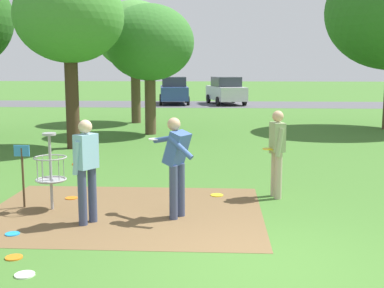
{
  "coord_description": "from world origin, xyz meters",
  "views": [
    {
      "loc": [
        -0.56,
        -6.25,
        2.55
      ],
      "look_at": [
        -1.11,
        3.74,
        1.0
      ],
      "focal_mm": 47.04,
      "sensor_mm": 36.0,
      "label": 1
    }
  ],
  "objects_px": {
    "player_foreground_watching": "(176,161)",
    "player_throwing": "(86,166)",
    "player_waiting_left": "(277,149)",
    "disc_golf_basket": "(47,168)",
    "parked_car_center_left": "(226,91)",
    "frisbee_by_tee": "(14,257)",
    "tree_mid_right": "(150,43)",
    "parked_car_leftmost": "(174,90)",
    "frisbee_scattered_a": "(71,198)",
    "tree_mid_left": "(69,17)",
    "frisbee_scattered_b": "(25,275)",
    "frisbee_far_right": "(12,234)",
    "tree_near_left": "(135,36)",
    "frisbee_mid_grass": "(217,195)"
  },
  "relations": [
    {
      "from": "player_foreground_watching",
      "to": "player_throwing",
      "type": "xyz_separation_m",
      "value": [
        -1.42,
        -0.41,
        -0.02
      ]
    },
    {
      "from": "player_foreground_watching",
      "to": "player_waiting_left",
      "type": "height_order",
      "value": "same"
    },
    {
      "from": "disc_golf_basket",
      "to": "parked_car_center_left",
      "type": "xyz_separation_m",
      "value": [
        3.47,
        25.53,
        0.17
      ]
    },
    {
      "from": "frisbee_by_tee",
      "to": "tree_mid_right",
      "type": "distance_m",
      "value": 12.96
    },
    {
      "from": "frisbee_by_tee",
      "to": "parked_car_leftmost",
      "type": "height_order",
      "value": "parked_car_leftmost"
    },
    {
      "from": "frisbee_by_tee",
      "to": "parked_car_center_left",
      "type": "relative_size",
      "value": 0.05
    },
    {
      "from": "parked_car_leftmost",
      "to": "player_throwing",
      "type": "bearing_deg",
      "value": -87.85
    },
    {
      "from": "frisbee_scattered_a",
      "to": "tree_mid_left",
      "type": "xyz_separation_m",
      "value": [
        -1.71,
        6.03,
        4.01
      ]
    },
    {
      "from": "frisbee_scattered_a",
      "to": "frisbee_scattered_b",
      "type": "relative_size",
      "value": 0.96
    },
    {
      "from": "frisbee_far_right",
      "to": "tree_mid_left",
      "type": "xyz_separation_m",
      "value": [
        -1.42,
        8.17,
        4.01
      ]
    },
    {
      "from": "frisbee_scattered_a",
      "to": "tree_near_left",
      "type": "bearing_deg",
      "value": 94.01
    },
    {
      "from": "tree_near_left",
      "to": "parked_car_leftmost",
      "type": "xyz_separation_m",
      "value": [
        0.67,
        11.65,
        -2.97
      ]
    },
    {
      "from": "tree_near_left",
      "to": "tree_mid_left",
      "type": "relative_size",
      "value": 0.99
    },
    {
      "from": "player_throwing",
      "to": "parked_car_leftmost",
      "type": "xyz_separation_m",
      "value": [
        -0.99,
        26.44,
        -0.05
      ]
    },
    {
      "from": "frisbee_far_right",
      "to": "frisbee_mid_grass",
      "type": "bearing_deg",
      "value": 38.9
    },
    {
      "from": "frisbee_by_tee",
      "to": "player_throwing",
      "type": "bearing_deg",
      "value": 68.66
    },
    {
      "from": "tree_mid_right",
      "to": "parked_car_center_left",
      "type": "relative_size",
      "value": 1.07
    },
    {
      "from": "frisbee_scattered_a",
      "to": "tree_mid_right",
      "type": "bearing_deg",
      "value": 88.42
    },
    {
      "from": "player_waiting_left",
      "to": "frisbee_by_tee",
      "type": "bearing_deg",
      "value": -138.67
    },
    {
      "from": "frisbee_scattered_a",
      "to": "frisbee_scattered_b",
      "type": "bearing_deg",
      "value": -82.32
    },
    {
      "from": "player_foreground_watching",
      "to": "tree_mid_left",
      "type": "distance_m",
      "value": 8.67
    },
    {
      "from": "player_waiting_left",
      "to": "frisbee_scattered_b",
      "type": "bearing_deg",
      "value": -131.59
    },
    {
      "from": "player_throwing",
      "to": "frisbee_mid_grass",
      "type": "xyz_separation_m",
      "value": [
        2.1,
        1.9,
        -0.96
      ]
    },
    {
      "from": "tree_mid_right",
      "to": "parked_car_leftmost",
      "type": "bearing_deg",
      "value": 91.93
    },
    {
      "from": "frisbee_by_tee",
      "to": "frisbee_mid_grass",
      "type": "distance_m",
      "value": 4.39
    },
    {
      "from": "tree_mid_left",
      "to": "frisbee_mid_grass",
      "type": "bearing_deg",
      "value": -51.23
    },
    {
      "from": "frisbee_mid_grass",
      "to": "tree_near_left",
      "type": "relative_size",
      "value": 0.05
    },
    {
      "from": "frisbee_scattered_b",
      "to": "tree_mid_right",
      "type": "xyz_separation_m",
      "value": [
        -0.23,
        13.05,
        3.38
      ]
    },
    {
      "from": "player_throwing",
      "to": "frisbee_by_tee",
      "type": "distance_m",
      "value": 1.92
    },
    {
      "from": "player_waiting_left",
      "to": "tree_near_left",
      "type": "relative_size",
      "value": 0.31
    },
    {
      "from": "frisbee_scattered_b",
      "to": "parked_car_leftmost",
      "type": "height_order",
      "value": "parked_car_leftmost"
    },
    {
      "from": "frisbee_by_tee",
      "to": "frisbee_mid_grass",
      "type": "xyz_separation_m",
      "value": [
        2.7,
        3.45,
        0.0
      ]
    },
    {
      "from": "frisbee_by_tee",
      "to": "tree_mid_right",
      "type": "relative_size",
      "value": 0.05
    },
    {
      "from": "disc_golf_basket",
      "to": "frisbee_by_tee",
      "type": "distance_m",
      "value": 2.47
    },
    {
      "from": "frisbee_scattered_b",
      "to": "parked_car_leftmost",
      "type": "xyz_separation_m",
      "value": [
        -0.75,
        28.54,
        0.91
      ]
    },
    {
      "from": "tree_near_left",
      "to": "player_throwing",
      "type": "bearing_deg",
      "value": -83.6
    },
    {
      "from": "tree_mid_right",
      "to": "parked_car_center_left",
      "type": "xyz_separation_m",
      "value": [
        3.02,
        15.36,
        -2.47
      ]
    },
    {
      "from": "tree_mid_left",
      "to": "tree_near_left",
      "type": "bearing_deg",
      "value": 83.85
    },
    {
      "from": "frisbee_mid_grass",
      "to": "player_foreground_watching",
      "type": "bearing_deg",
      "value": -114.43
    },
    {
      "from": "frisbee_mid_grass",
      "to": "frisbee_scattered_a",
      "type": "height_order",
      "value": "same"
    },
    {
      "from": "disc_golf_basket",
      "to": "tree_near_left",
      "type": "relative_size",
      "value": 0.26
    },
    {
      "from": "tree_near_left",
      "to": "parked_car_center_left",
      "type": "xyz_separation_m",
      "value": [
        4.21,
        11.52,
        -2.97
      ]
    },
    {
      "from": "frisbee_by_tee",
      "to": "frisbee_scattered_b",
      "type": "height_order",
      "value": "same"
    },
    {
      "from": "player_waiting_left",
      "to": "frisbee_far_right",
      "type": "height_order",
      "value": "player_waiting_left"
    },
    {
      "from": "frisbee_by_tee",
      "to": "disc_golf_basket",
      "type": "bearing_deg",
      "value": 97.63
    },
    {
      "from": "player_throwing",
      "to": "frisbee_scattered_b",
      "type": "distance_m",
      "value": 2.32
    },
    {
      "from": "disc_golf_basket",
      "to": "frisbee_scattered_a",
      "type": "height_order",
      "value": "disc_golf_basket"
    },
    {
      "from": "frisbee_far_right",
      "to": "frisbee_scattered_a",
      "type": "xyz_separation_m",
      "value": [
        0.29,
        2.13,
        0.0
      ]
    },
    {
      "from": "frisbee_far_right",
      "to": "tree_mid_right",
      "type": "height_order",
      "value": "tree_mid_right"
    },
    {
      "from": "player_foreground_watching",
      "to": "tree_near_left",
      "type": "height_order",
      "value": "tree_near_left"
    }
  ]
}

